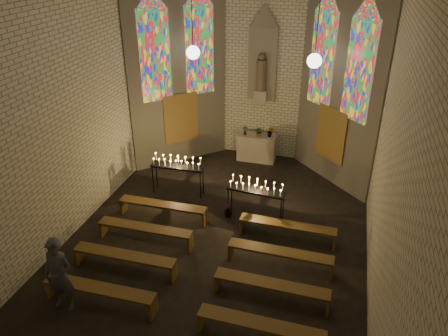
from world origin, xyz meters
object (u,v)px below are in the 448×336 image
(altar, at_px, (257,148))
(votive_stand_right, at_px, (256,188))
(aisle_flower_pot, at_px, (228,210))
(visitor, at_px, (59,275))
(votive_stand_left, at_px, (177,164))

(altar, height_order, votive_stand_right, votive_stand_right)
(altar, relative_size, aisle_flower_pot, 3.09)
(visitor, bearing_deg, altar, 70.00)
(altar, distance_m, visitor, 8.83)
(altar, distance_m, votive_stand_right, 3.95)
(votive_stand_left, relative_size, votive_stand_right, 1.00)
(votive_stand_right, bearing_deg, altar, 105.98)
(aisle_flower_pot, height_order, visitor, visitor)
(aisle_flower_pot, bearing_deg, votive_stand_right, 6.44)
(votive_stand_right, relative_size, visitor, 0.93)
(votive_stand_right, height_order, visitor, visitor)
(votive_stand_left, xyz_separation_m, visitor, (-0.67, -5.35, -0.15))
(altar, bearing_deg, aisle_flower_pot, -90.28)
(altar, distance_m, aisle_flower_pot, 3.93)
(aisle_flower_pot, xyz_separation_m, votive_stand_left, (-1.91, 0.85, 0.85))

